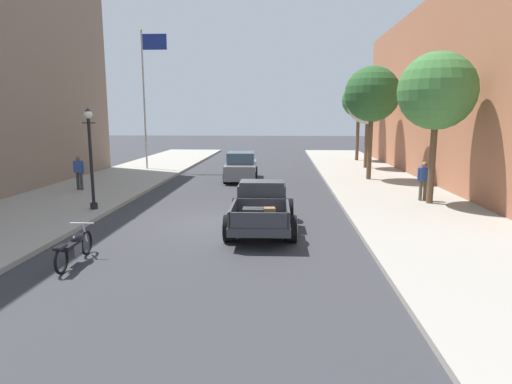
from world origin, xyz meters
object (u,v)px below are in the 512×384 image
(car_background_grey, at_px, (241,167))
(street_tree_second, at_px, (372,94))
(flagpole, at_px, (147,85))
(street_tree_nearest, at_px, (437,92))
(pedestrian_sidewalk_right, at_px, (423,179))
(street_tree_third, at_px, (368,103))
(street_lamp_near, at_px, (90,151))
(hotrod_truck_gunmetal, at_px, (262,206))
(street_tree_farthest, at_px, (359,101))
(pedestrian_sidewalk_left, at_px, (79,171))
(motorcycle_parked, at_px, (74,247))

(car_background_grey, height_order, street_tree_second, street_tree_second)
(flagpole, bearing_deg, street_tree_nearest, -36.51)
(pedestrian_sidewalk_right, height_order, street_tree_third, street_tree_third)
(flagpole, bearing_deg, street_lamp_near, -82.14)
(street_tree_nearest, bearing_deg, pedestrian_sidewalk_right, 102.83)
(car_background_grey, xyz_separation_m, street_tree_second, (7.32, -0.11, 4.11))
(hotrod_truck_gunmetal, distance_m, street_tree_second, 12.88)
(pedestrian_sidewalk_right, xyz_separation_m, flagpole, (-15.04, 10.68, 4.68))
(street_tree_nearest, distance_m, street_tree_farthest, 17.94)
(pedestrian_sidewalk_left, relative_size, pedestrian_sidewalk_right, 1.00)
(pedestrian_sidewalk_right, distance_m, street_tree_third, 12.56)
(street_tree_nearest, bearing_deg, car_background_grey, 140.37)
(pedestrian_sidewalk_right, xyz_separation_m, street_lamp_near, (-13.21, -2.53, 1.30))
(flagpole, bearing_deg, motorcycle_parked, -78.50)
(street_tree_farthest, bearing_deg, street_tree_second, -96.02)
(pedestrian_sidewalk_right, bearing_deg, motorcycle_parked, -143.34)
(hotrod_truck_gunmetal, xyz_separation_m, street_tree_nearest, (6.75, 3.93, 3.89))
(car_background_grey, bearing_deg, pedestrian_sidewalk_left, -147.68)
(motorcycle_parked, bearing_deg, street_tree_farthest, 66.28)
(motorcycle_parked, relative_size, street_tree_third, 0.36)
(street_tree_third, distance_m, street_tree_farthest, 5.35)
(street_tree_farthest, bearing_deg, flagpole, -156.10)
(pedestrian_sidewalk_left, height_order, street_tree_second, street_tree_second)
(street_tree_second, bearing_deg, hotrod_truck_gunmetal, -117.29)
(flagpole, distance_m, street_tree_farthest, 16.61)
(car_background_grey, distance_m, street_tree_second, 8.40)
(pedestrian_sidewalk_right, bearing_deg, street_tree_farthest, 89.58)
(street_tree_nearest, xyz_separation_m, street_tree_farthest, (0.00, 17.94, 0.28))
(street_tree_third, bearing_deg, street_lamp_near, -131.84)
(motorcycle_parked, bearing_deg, street_tree_nearest, 34.53)
(pedestrian_sidewalk_left, bearing_deg, street_tree_second, 17.29)
(car_background_grey, bearing_deg, hotrod_truck_gunmetal, -81.04)
(hotrod_truck_gunmetal, distance_m, motorcycle_parked, 5.96)
(hotrod_truck_gunmetal, relative_size, street_tree_nearest, 0.82)
(car_background_grey, distance_m, flagpole, 9.35)
(flagpole, bearing_deg, pedestrian_sidewalk_right, -35.38)
(hotrod_truck_gunmetal, xyz_separation_m, motorcycle_parked, (-4.54, -3.84, -0.31))
(hotrod_truck_gunmetal, relative_size, pedestrian_sidewalk_left, 3.01)
(street_tree_nearest, height_order, street_tree_third, street_tree_nearest)
(motorcycle_parked, height_order, street_lamp_near, street_lamp_near)
(street_tree_second, bearing_deg, car_background_grey, 179.12)
(street_lamp_near, height_order, street_tree_nearest, street_tree_nearest)
(pedestrian_sidewalk_right, distance_m, street_tree_nearest, 3.60)
(pedestrian_sidewalk_left, bearing_deg, street_tree_nearest, -8.27)
(hotrod_truck_gunmetal, relative_size, motorcycle_parked, 2.34)
(flagpole, distance_m, street_tree_third, 15.00)
(hotrod_truck_gunmetal, height_order, street_tree_third, street_tree_third)
(street_tree_nearest, bearing_deg, hotrod_truck_gunmetal, -149.80)
(flagpole, relative_size, street_tree_nearest, 1.51)
(street_tree_nearest, relative_size, street_tree_third, 1.03)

